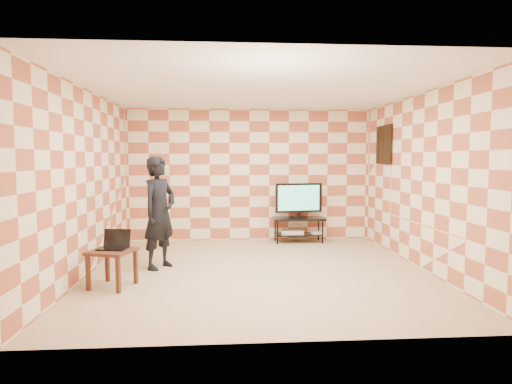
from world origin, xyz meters
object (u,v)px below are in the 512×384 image
at_px(tv_stand, 299,224).
at_px(side_table, 112,256).
at_px(tv, 299,199).
at_px(person, 159,213).

bearing_deg(tv_stand, side_table, -136.36).
xyz_separation_m(tv_stand, tv, (-0.00, -0.00, 0.52)).
bearing_deg(person, tv, -20.13).
relative_size(tv, person, 0.55).
distance_m(tv, person, 3.11).
height_order(tv_stand, person, person).
bearing_deg(side_table, person, 63.49).
distance_m(tv, side_table, 4.12).
bearing_deg(person, side_table, -173.55).
height_order(tv, person, person).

